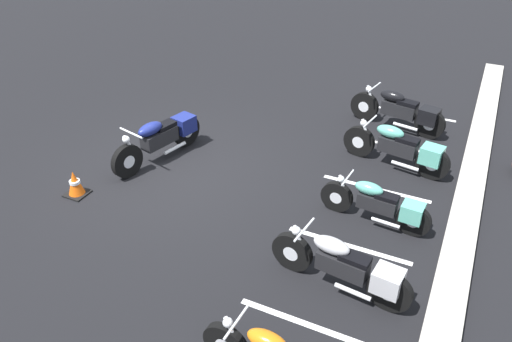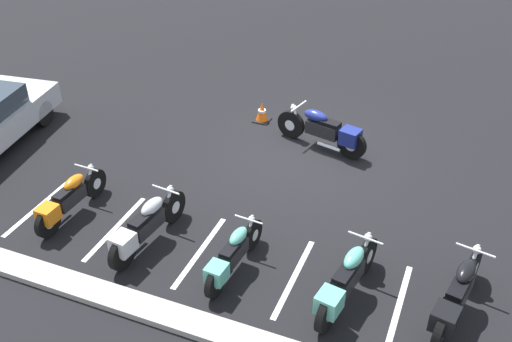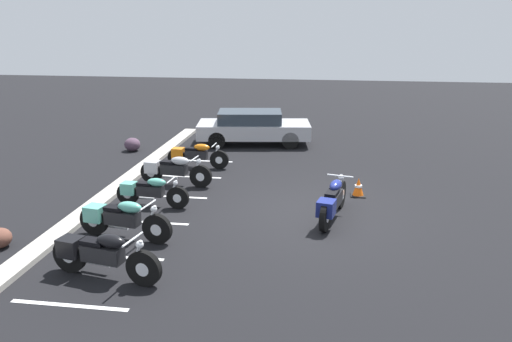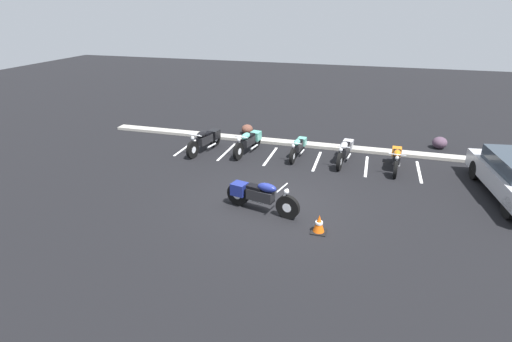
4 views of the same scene
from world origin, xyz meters
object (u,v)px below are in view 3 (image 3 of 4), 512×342
parked_bike_3 (172,170)px  parked_bike_1 (120,218)px  motorcycle_navy_featured (333,201)px  parked_bike_0 (100,254)px  parked_bike_2 (149,191)px  car_silver (253,127)px  landscape_rock_1 (132,144)px  traffic_cone (358,188)px  parked_bike_4 (195,155)px

parked_bike_3 → parked_bike_1: bearing=-83.3°
motorcycle_navy_featured → parked_bike_0: motorcycle_navy_featured is taller
parked_bike_2 → parked_bike_3: parked_bike_3 is taller
parked_bike_3 → motorcycle_navy_featured: bearing=-17.6°
motorcycle_navy_featured → parked_bike_2: (0.28, 4.68, -0.08)m
car_silver → landscape_rock_1: (-1.74, 4.24, -0.44)m
parked_bike_1 → parked_bike_2: 2.00m
car_silver → traffic_cone: car_silver is taller
parked_bike_2 → traffic_cone: bearing=20.8°
motorcycle_navy_featured → parked_bike_2: bearing=99.9°
parked_bike_1 → traffic_cone: size_ratio=4.36×
parked_bike_0 → parked_bike_3: parked_bike_0 is taller
parked_bike_1 → traffic_cone: (3.59, -5.32, -0.23)m
parked_bike_3 → parked_bike_0: bearing=-79.9°
parked_bike_2 → traffic_cone: 5.63m
parked_bike_0 → motorcycle_navy_featured: bearing=49.8°
parked_bike_1 → car_silver: 9.33m
parked_bike_0 → landscape_rock_1: size_ratio=3.83×
parked_bike_1 → motorcycle_navy_featured: bearing=30.1°
traffic_cone → parked_bike_1: bearing=124.0°
parked_bike_2 → parked_bike_3: bearing=92.3°
parked_bike_0 → parked_bike_4: (7.37, 0.16, -0.05)m
motorcycle_navy_featured → traffic_cone: (1.87, -0.72, -0.25)m
landscape_rock_1 → parked_bike_0: bearing=-161.8°
car_silver → traffic_cone: 6.77m
car_silver → parked_bike_0: bearing=-104.0°
motorcycle_navy_featured → traffic_cone: motorcycle_navy_featured is taller
parked_bike_0 → parked_bike_4: parked_bike_0 is taller
parked_bike_1 → car_silver: (9.20, -1.56, 0.21)m
parked_bike_2 → landscape_rock_1: size_ratio=3.31×
landscape_rock_1 → motorcycle_navy_featured: bearing=-128.2°
motorcycle_navy_featured → parked_bike_4: size_ratio=1.12×
parked_bike_2 → parked_bike_4: (3.64, -0.25, 0.02)m
parked_bike_1 → traffic_cone: parked_bike_1 is taller
motorcycle_navy_featured → car_silver: bearing=35.5°
traffic_cone → parked_bike_2: bearing=106.4°
parked_bike_4 → landscape_rock_1: parked_bike_4 is taller
parked_bike_2 → motorcycle_navy_featured: bearing=1.0°
motorcycle_navy_featured → traffic_cone: 2.01m
motorcycle_navy_featured → parked_bike_1: size_ratio=1.03×
parked_bike_3 → parked_bike_4: bearing=90.9°
parked_bike_0 → parked_bike_4: bearing=102.1°
parked_bike_0 → landscape_rock_1: 9.68m
parked_bike_2 → car_silver: size_ratio=0.44×
landscape_rock_1 → traffic_cone: size_ratio=1.16×
parked_bike_1 → parked_bike_2: (2.00, 0.07, -0.06)m
parked_bike_0 → parked_bike_4: 7.38m
parked_bike_0 → traffic_cone: bearing=57.7°
parked_bike_1 → parked_bike_3: (3.79, 0.01, -0.01)m
motorcycle_navy_featured → parked_bike_4: 5.92m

